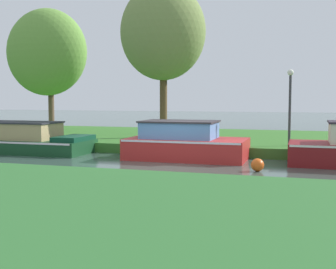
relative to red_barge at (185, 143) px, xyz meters
The scene contains 11 objects.
ground_plane 1.35m from the red_barge, 99.15° to the right, with size 120.00×120.00×0.00m, color #3C524A.
riverbank_far 5.82m from the red_barge, 91.91° to the left, with size 72.00×10.00×0.40m, color #346D27.
riverbank_near 10.21m from the red_barge, 91.09° to the right, with size 72.00×10.00×0.40m, color #2C642C.
red_barge is the anchor object (origin of this frame).
forest_narrowboat 8.09m from the red_barge, behind, with size 8.32×2.26×1.29m.
willow_tree_left 13.09m from the red_barge, 145.82° to the left, with size 4.98×3.23×7.04m.
willow_tree_centre 6.77m from the red_barge, 117.75° to the left, with size 4.06×3.53×7.24m.
lamp_post 4.56m from the red_barge, 29.95° to the left, with size 0.24×0.24×2.98m.
mooring_post_near 1.79m from the red_barge, 123.33° to the left, with size 0.18×0.18×0.75m, color brown.
mooring_post_far 7.13m from the red_barge, 167.99° to the left, with size 0.16×0.16×0.65m, color #463220.
channel_buoy 3.58m from the red_barge, 35.70° to the right, with size 0.41×0.41×0.41m, color #E55919.
Camera 1 is at (4.49, -14.72, 2.26)m, focal length 47.56 mm.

